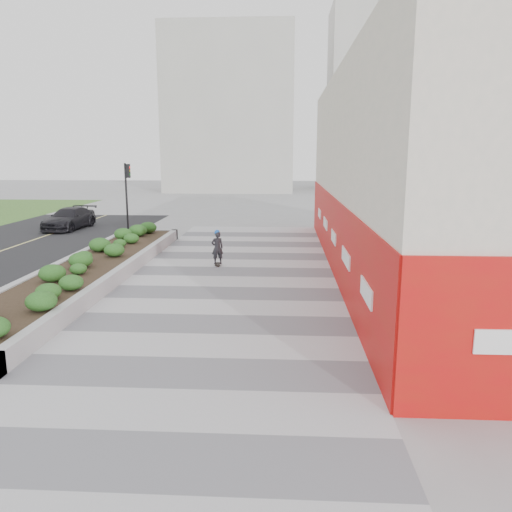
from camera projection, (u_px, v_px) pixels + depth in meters
The scene contains 10 objects.
ground at pixel (202, 348), 12.29m from camera, with size 160.00×160.00×0.00m, color gray.
walkway at pixel (218, 311), 15.23m from camera, with size 8.00×36.00×0.01m, color #A8A8AD.
building at pixel (410, 173), 19.90m from camera, with size 6.04×24.08×8.00m.
planter at pixel (91, 267), 19.36m from camera, with size 3.00×18.00×0.90m.
traffic_signal_near at pixel (127, 188), 29.25m from camera, with size 0.33×0.28×4.20m.
distant_bldg_north_l at pixel (231, 113), 64.37m from camera, with size 16.00×12.00×20.00m, color #ADAAA3.
distant_bldg_north_r at pixel (381, 100), 67.77m from camera, with size 14.00×10.00×24.00m, color #ADAAA3.
manhole_cover at pixel (234, 311), 15.20m from camera, with size 0.44×0.44×0.01m, color #595654.
skateboarder at pixel (217, 248), 21.29m from camera, with size 0.60×0.74×1.56m.
car_dark at pixel (69, 219), 31.81m from camera, with size 1.90×4.67×1.35m, color black.
Camera 1 is at (1.97, -11.49, 4.69)m, focal length 35.00 mm.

